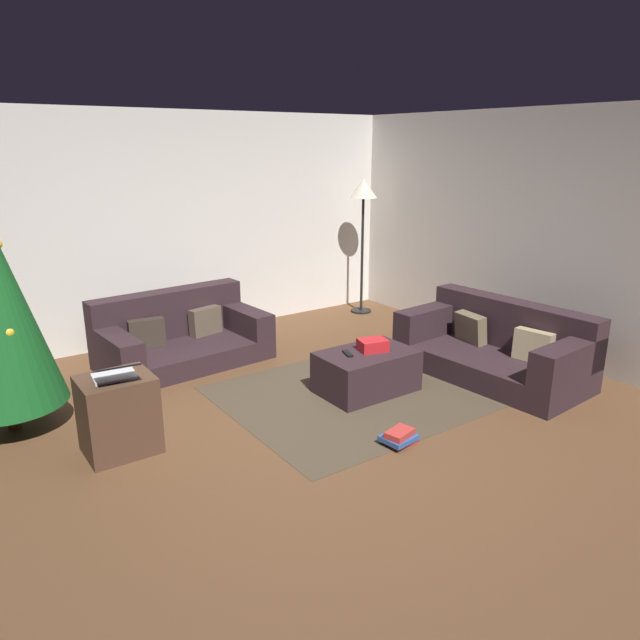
# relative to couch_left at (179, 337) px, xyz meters

# --- Properties ---
(ground_plane) EXTENTS (6.40, 6.40, 0.00)m
(ground_plane) POSITION_rel_couch_left_xyz_m (0.20, -2.26, -0.27)
(ground_plane) COLOR brown
(rear_partition) EXTENTS (6.40, 0.12, 2.60)m
(rear_partition) POSITION_rel_couch_left_xyz_m (0.20, 0.88, 1.03)
(rear_partition) COLOR silver
(rear_partition) RESTS_ON ground_plane
(corner_partition) EXTENTS (0.12, 6.40, 2.60)m
(corner_partition) POSITION_rel_couch_left_xyz_m (3.34, -2.26, 1.03)
(corner_partition) COLOR silver
(corner_partition) RESTS_ON ground_plane
(couch_left) EXTENTS (1.75, 1.05, 0.73)m
(couch_left) POSITION_rel_couch_left_xyz_m (0.00, 0.00, 0.00)
(couch_left) COLOR #2D1E23
(couch_left) RESTS_ON ground_plane
(couch_right) EXTENTS (1.04, 1.88, 0.72)m
(couch_right) POSITION_rel_couch_left_xyz_m (2.45, -2.20, 0.01)
(couch_right) COLOR #2D1E23
(couch_right) RESTS_ON ground_plane
(ottoman) EXTENTS (0.88, 0.58, 0.39)m
(ottoman) POSITION_rel_couch_left_xyz_m (1.11, -1.77, -0.07)
(ottoman) COLOR #2D1E23
(ottoman) RESTS_ON ground_plane
(gift_box) EXTENTS (0.30, 0.25, 0.11)m
(gift_box) POSITION_rel_couch_left_xyz_m (1.18, -1.78, 0.18)
(gift_box) COLOR red
(gift_box) RESTS_ON ottoman
(tv_remote) EXTENTS (0.09, 0.17, 0.02)m
(tv_remote) POSITION_rel_couch_left_xyz_m (0.92, -1.73, 0.13)
(tv_remote) COLOR black
(tv_remote) RESTS_ON ottoman
(side_table) EXTENTS (0.52, 0.44, 0.60)m
(side_table) POSITION_rel_couch_left_xyz_m (-1.12, -1.58, 0.03)
(side_table) COLOR #4C3323
(side_table) RESTS_ON ground_plane
(laptop) EXTENTS (0.34, 0.40, 0.17)m
(laptop) POSITION_rel_couch_left_xyz_m (-1.13, -1.64, 0.38)
(laptop) COLOR silver
(laptop) RESTS_ON side_table
(book_stack) EXTENTS (0.28, 0.24, 0.12)m
(book_stack) POSITION_rel_couch_left_xyz_m (0.67, -2.72, -0.21)
(book_stack) COLOR #B7332D
(book_stack) RESTS_ON ground_plane
(corner_lamp) EXTENTS (0.36, 0.36, 1.79)m
(corner_lamp) POSITION_rel_couch_left_xyz_m (2.78, 0.37, 1.26)
(corner_lamp) COLOR black
(corner_lamp) RESTS_ON ground_plane
(area_rug) EXTENTS (2.60, 2.00, 0.01)m
(area_rug) POSITION_rel_couch_left_xyz_m (1.11, -1.77, -0.26)
(area_rug) COLOR #453929
(area_rug) RESTS_ON ground_plane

